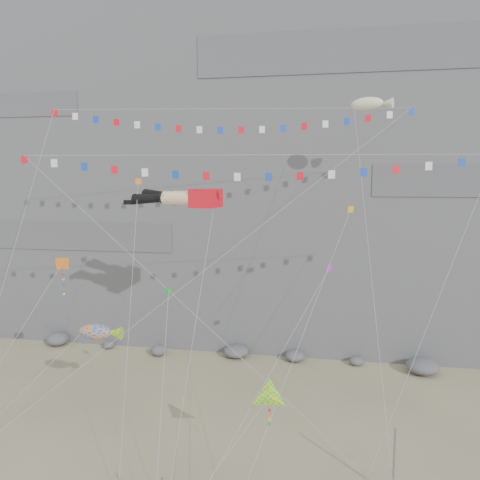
{
  "coord_description": "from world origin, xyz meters",
  "views": [
    {
      "loc": [
        8.47,
        -28.31,
        18.05
      ],
      "look_at": [
        1.82,
        9.0,
        13.19
      ],
      "focal_mm": 35.0,
      "sensor_mm": 36.0,
      "label": 1
    }
  ],
  "objects": [
    {
      "name": "small_kite_b",
      "position": [
        8.85,
        5.99,
        11.35
      ],
      "size": [
        7.88,
        12.8,
        18.3
      ],
      "color": "#B922C7",
      "rests_on": "ground"
    },
    {
      "name": "fish_windsock",
      "position": [
        -7.72,
        2.3,
        7.05
      ],
      "size": [
        9.04,
        6.86,
        11.74
      ],
      "color": "orange",
      "rests_on": "ground"
    },
    {
      "name": "small_kite_d",
      "position": [
        10.4,
        8.05,
        15.48
      ],
      "size": [
        7.18,
        15.57,
        22.68
      ],
      "color": "#F3AE14",
      "rests_on": "ground"
    },
    {
      "name": "legs_kite",
      "position": [
        -2.07,
        5.54,
        16.72
      ],
      "size": [
        7.87,
        14.53,
        20.53
      ],
      "rotation": [
        0.0,
        0.0,
        -0.24
      ],
      "color": "red",
      "rests_on": "ground"
    },
    {
      "name": "harlequin_kite",
      "position": [
        -9.71,
        1.61,
        12.12
      ],
      "size": [
        6.61,
        7.21,
        14.77
      ],
      "color": "red",
      "rests_on": "ground"
    },
    {
      "name": "cliff",
      "position": [
        0.0,
        32.0,
        25.0
      ],
      "size": [
        80.0,
        28.0,
        50.0
      ],
      "primitive_type": "cube",
      "color": "slate",
      "rests_on": "ground"
    },
    {
      "name": "flag_banner_lower",
      "position": [
        3.72,
        3.39,
        19.72
      ],
      "size": [
        31.66,
        6.24,
        22.16
      ],
      "color": "red",
      "rests_on": "ground"
    },
    {
      "name": "blimp_windsock",
      "position": [
        11.78,
        11.86,
        24.12
      ],
      "size": [
        3.93,
        16.42,
        28.49
      ],
      "color": "beige",
      "rests_on": "ground"
    },
    {
      "name": "flag_banner_upper",
      "position": [
        1.01,
        9.12,
        23.65
      ],
      "size": [
        29.37,
        16.15,
        31.4
      ],
      "color": "red",
      "rests_on": "ground"
    },
    {
      "name": "ground",
      "position": [
        0.0,
        0.0,
        0.0
      ],
      "size": [
        120.0,
        120.0,
        0.0
      ],
      "primitive_type": "plane",
      "color": "tan",
      "rests_on": "ground"
    },
    {
      "name": "talus_boulders",
      "position": [
        0.0,
        17.0,
        0.6
      ],
      "size": [
        60.0,
        3.0,
        1.2
      ],
      "primitive_type": null,
      "color": "slate",
      "rests_on": "ground"
    },
    {
      "name": "small_kite_c",
      "position": [
        -1.45,
        0.43,
        10.53
      ],
      "size": [
        2.25,
        8.53,
        13.44
      ],
      "color": "#189E22",
      "rests_on": "ground"
    },
    {
      "name": "small_kite_a",
      "position": [
        -5.59,
        5.86,
        17.42
      ],
      "size": [
        3.64,
        12.35,
        21.64
      ],
      "color": "orange",
      "rests_on": "ground"
    },
    {
      "name": "anchor_pole_right",
      "position": [
        12.76,
        -2.39,
        2.07
      ],
      "size": [
        0.12,
        0.12,
        4.14
      ],
      "primitive_type": "cylinder",
      "color": "gray",
      "rests_on": "ground"
    },
    {
      "name": "delta_kite",
      "position": [
        5.73,
        -3.64,
        5.99
      ],
      "size": [
        5.77,
        3.86,
        8.3
      ],
      "color": "yellow",
      "rests_on": "ground"
    }
  ]
}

